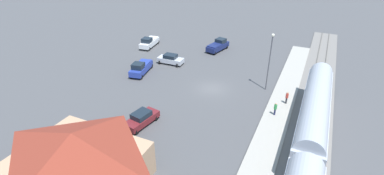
{
  "coord_description": "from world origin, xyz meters",
  "views": [
    {
      "loc": [
        -12.89,
        34.84,
        20.24
      ],
      "look_at": [
        2.07,
        2.6,
        1.0
      ],
      "focal_mm": 26.78,
      "sensor_mm": 36.0,
      "label": 1
    }
  ],
  "objects_px": {
    "pickup_blue": "(141,68)",
    "pickup_white": "(149,42)",
    "sedan_silver": "(171,59)",
    "light_pole_near_platform": "(270,56)",
    "pedestrian_waiting_far": "(287,97)",
    "pedestrian_on_platform": "(275,108)",
    "pickup_navy": "(218,45)",
    "station_building": "(77,159)",
    "sedan_maroon": "(142,118)"
  },
  "relations": [
    {
      "from": "sedan_maroon",
      "to": "pickup_white",
      "type": "height_order",
      "value": "pickup_white"
    },
    {
      "from": "light_pole_near_platform",
      "to": "sedan_maroon",
      "type": "bearing_deg",
      "value": 52.41
    },
    {
      "from": "pedestrian_on_platform",
      "to": "pickup_navy",
      "type": "xyz_separation_m",
      "value": [
        14.37,
        -18.61,
        -0.25
      ]
    },
    {
      "from": "pickup_navy",
      "to": "pedestrian_waiting_far",
      "type": "bearing_deg",
      "value": 135.04
    },
    {
      "from": "pedestrian_on_platform",
      "to": "sedan_maroon",
      "type": "bearing_deg",
      "value": 30.74
    },
    {
      "from": "sedan_maroon",
      "to": "station_building",
      "type": "bearing_deg",
      "value": 91.88
    },
    {
      "from": "pedestrian_waiting_far",
      "to": "pickup_blue",
      "type": "relative_size",
      "value": 0.3
    },
    {
      "from": "light_pole_near_platform",
      "to": "pedestrian_on_platform",
      "type": "bearing_deg",
      "value": 110.56
    },
    {
      "from": "pickup_blue",
      "to": "pickup_white",
      "type": "bearing_deg",
      "value": -63.87
    },
    {
      "from": "station_building",
      "to": "sedan_silver",
      "type": "height_order",
      "value": "station_building"
    },
    {
      "from": "light_pole_near_platform",
      "to": "pickup_white",
      "type": "bearing_deg",
      "value": -17.71
    },
    {
      "from": "sedan_silver",
      "to": "pickup_white",
      "type": "bearing_deg",
      "value": -35.27
    },
    {
      "from": "pedestrian_on_platform",
      "to": "pedestrian_waiting_far",
      "type": "relative_size",
      "value": 1.0
    },
    {
      "from": "sedan_maroon",
      "to": "pickup_navy",
      "type": "xyz_separation_m",
      "value": [
        0.35,
        -26.95,
        0.15
      ]
    },
    {
      "from": "sedan_silver",
      "to": "pickup_navy",
      "type": "xyz_separation_m",
      "value": [
        -5.25,
        -9.57,
        0.15
      ]
    },
    {
      "from": "station_building",
      "to": "pedestrian_waiting_far",
      "type": "bearing_deg",
      "value": -123.73
    },
    {
      "from": "sedan_silver",
      "to": "pickup_navy",
      "type": "height_order",
      "value": "pickup_navy"
    },
    {
      "from": "pickup_blue",
      "to": "pickup_navy",
      "type": "bearing_deg",
      "value": -117.31
    },
    {
      "from": "station_building",
      "to": "pickup_white",
      "type": "height_order",
      "value": "station_building"
    },
    {
      "from": "pedestrian_waiting_far",
      "to": "sedan_maroon",
      "type": "relative_size",
      "value": 0.36
    },
    {
      "from": "pickup_blue",
      "to": "light_pole_near_platform",
      "type": "distance_m",
      "value": 20.32
    },
    {
      "from": "pickup_white",
      "to": "pickup_navy",
      "type": "height_order",
      "value": "same"
    },
    {
      "from": "sedan_maroon",
      "to": "pickup_white",
      "type": "distance_m",
      "value": 26.66
    },
    {
      "from": "pedestrian_on_platform",
      "to": "pickup_white",
      "type": "relative_size",
      "value": 0.31
    },
    {
      "from": "pedestrian_waiting_far",
      "to": "sedan_silver",
      "type": "height_order",
      "value": "pedestrian_waiting_far"
    },
    {
      "from": "pedestrian_waiting_far",
      "to": "pickup_navy",
      "type": "xyz_separation_m",
      "value": [
        15.24,
        -15.22,
        -0.25
      ]
    },
    {
      "from": "station_building",
      "to": "pickup_navy",
      "type": "relative_size",
      "value": 1.94
    },
    {
      "from": "pedestrian_on_platform",
      "to": "light_pole_near_platform",
      "type": "height_order",
      "value": "light_pole_near_platform"
    },
    {
      "from": "pedestrian_on_platform",
      "to": "pickup_navy",
      "type": "relative_size",
      "value": 0.3
    },
    {
      "from": "pedestrian_waiting_far",
      "to": "sedan_maroon",
      "type": "xyz_separation_m",
      "value": [
        14.89,
        11.73,
        -0.4
      ]
    },
    {
      "from": "pickup_white",
      "to": "sedan_silver",
      "type": "bearing_deg",
      "value": 144.73
    },
    {
      "from": "sedan_silver",
      "to": "light_pole_near_platform",
      "type": "distance_m",
      "value": 17.85
    },
    {
      "from": "pedestrian_waiting_far",
      "to": "sedan_silver",
      "type": "bearing_deg",
      "value": -15.41
    },
    {
      "from": "sedan_silver",
      "to": "pickup_blue",
      "type": "relative_size",
      "value": 0.8
    },
    {
      "from": "station_building",
      "to": "light_pole_near_platform",
      "type": "xyz_separation_m",
      "value": [
        -11.2,
        -25.06,
        2.24
      ]
    },
    {
      "from": "pickup_white",
      "to": "pickup_blue",
      "type": "bearing_deg",
      "value": 116.13
    },
    {
      "from": "sedan_maroon",
      "to": "pickup_blue",
      "type": "distance_m",
      "value": 14.42
    },
    {
      "from": "pedestrian_on_platform",
      "to": "pickup_blue",
      "type": "relative_size",
      "value": 0.3
    },
    {
      "from": "pedestrian_on_platform",
      "to": "light_pole_near_platform",
      "type": "relative_size",
      "value": 0.2
    },
    {
      "from": "pedestrian_on_platform",
      "to": "pickup_blue",
      "type": "xyz_separation_m",
      "value": [
        22.13,
        -3.59,
        -0.25
      ]
    },
    {
      "from": "pedestrian_on_platform",
      "to": "pickup_navy",
      "type": "height_order",
      "value": "pickup_navy"
    },
    {
      "from": "station_building",
      "to": "sedan_maroon",
      "type": "distance_m",
      "value": 10.32
    },
    {
      "from": "station_building",
      "to": "light_pole_near_platform",
      "type": "relative_size",
      "value": 1.31
    },
    {
      "from": "sedan_maroon",
      "to": "pickup_navy",
      "type": "distance_m",
      "value": 26.95
    },
    {
      "from": "pickup_white",
      "to": "light_pole_near_platform",
      "type": "height_order",
      "value": "light_pole_near_platform"
    },
    {
      "from": "pickup_blue",
      "to": "light_pole_near_platform",
      "type": "relative_size",
      "value": 0.67
    },
    {
      "from": "pickup_white",
      "to": "pickup_blue",
      "type": "xyz_separation_m",
      "value": [
        -5.42,
        11.05,
        0.0
      ]
    },
    {
      "from": "station_building",
      "to": "pickup_white",
      "type": "bearing_deg",
      "value": -67.26
    },
    {
      "from": "pedestrian_on_platform",
      "to": "sedan_maroon",
      "type": "distance_m",
      "value": 16.32
    },
    {
      "from": "station_building",
      "to": "pickup_blue",
      "type": "relative_size",
      "value": 1.96
    }
  ]
}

